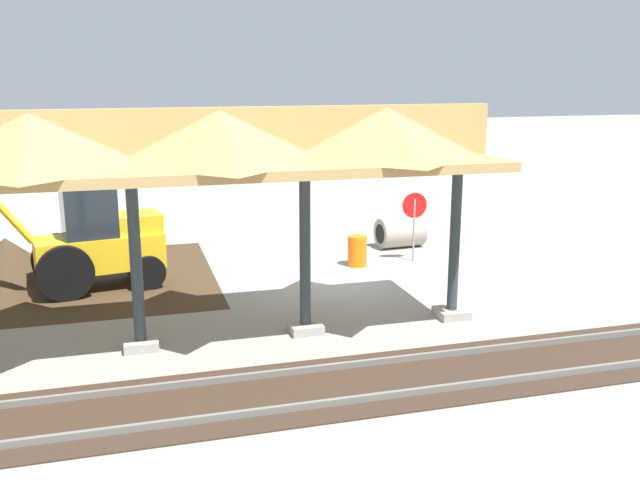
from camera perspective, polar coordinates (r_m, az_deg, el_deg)
ground_plane at (r=19.73m, az=1.37°, el=-3.08°), size 120.00×120.00×0.00m
dirt_work_zone at (r=20.64m, az=-20.47°, el=-3.19°), size 8.52×7.00×0.01m
platform_canopy at (r=14.47m, az=-22.08°, el=6.73°), size 18.79×3.20×4.90m
rail_tracks at (r=13.88m, az=9.59°, el=-10.48°), size 60.00×2.58×0.15m
stop_sign at (r=21.34m, az=7.56°, el=2.20°), size 0.76×0.06×2.09m
backhoe at (r=19.43m, az=-17.71°, el=-0.15°), size 5.46×2.18×2.82m
dirt_mound at (r=21.58m, az=-23.64°, el=-2.78°), size 5.45×5.45×2.27m
concrete_pipe at (r=23.22m, az=6.43°, el=0.62°), size 1.53×1.10×0.98m
traffic_barrel at (r=20.88m, az=2.99°, el=-0.88°), size 0.56×0.56×0.90m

